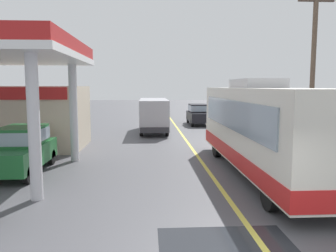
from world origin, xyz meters
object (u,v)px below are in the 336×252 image
at_px(coach_bus_main, 263,130).
at_px(car_at_pump, 21,147).
at_px(car_trailing_behind_bus, 198,113).
at_px(minibus_opposing_lane, 154,112).
at_px(pedestrian_near_pump, 43,139).

xyz_separation_m(coach_bus_main, car_at_pump, (-9.40, 0.73, -0.71)).
bearing_deg(car_at_pump, coach_bus_main, -4.43).
distance_m(car_at_pump, car_trailing_behind_bus, 19.03).
distance_m(car_at_pump, minibus_opposing_lane, 12.85).
bearing_deg(car_at_pump, pedestrian_near_pump, 89.29).
relative_size(coach_bus_main, car_trailing_behind_bus, 2.63).
xyz_separation_m(pedestrian_near_pump, car_trailing_behind_bus, (9.44, 13.77, 0.08)).
xyz_separation_m(car_at_pump, pedestrian_near_pump, (0.03, 2.74, -0.08)).
bearing_deg(minibus_opposing_lane, car_trailing_behind_bus, 50.10).
distance_m(car_at_pump, pedestrian_near_pump, 2.74).
distance_m(coach_bus_main, car_at_pump, 9.46).
xyz_separation_m(coach_bus_main, minibus_opposing_lane, (-4.00, 12.37, -0.25)).
xyz_separation_m(coach_bus_main, pedestrian_near_pump, (-9.37, 3.47, -0.79)).
relative_size(car_at_pump, minibus_opposing_lane, 0.69).
height_order(coach_bus_main, pedestrian_near_pump, coach_bus_main).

